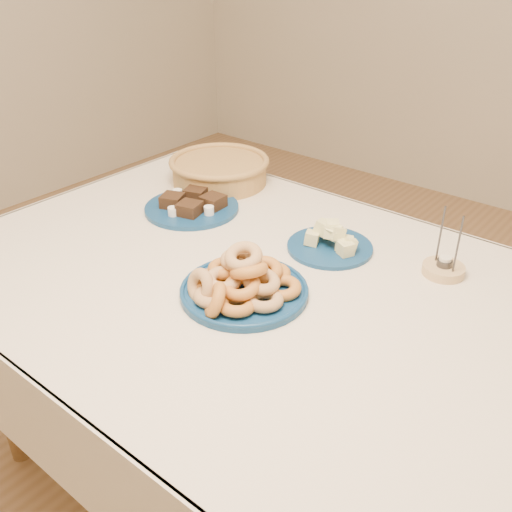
# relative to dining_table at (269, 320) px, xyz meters

# --- Properties ---
(ground) EXTENTS (5.00, 5.00, 0.00)m
(ground) POSITION_rel_dining_table_xyz_m (0.00, 0.00, -0.64)
(ground) COLOR olive
(ground) RESTS_ON ground
(dining_table) EXTENTS (1.71, 1.11, 0.75)m
(dining_table) POSITION_rel_dining_table_xyz_m (0.00, 0.00, 0.00)
(dining_table) COLOR brown
(dining_table) RESTS_ON ground
(donut_platter) EXTENTS (0.40, 0.40, 0.14)m
(donut_platter) POSITION_rel_dining_table_xyz_m (-0.02, -0.08, 0.14)
(donut_platter) COLOR navy
(donut_platter) RESTS_ON dining_table
(melon_plate) EXTENTS (0.24, 0.24, 0.08)m
(melon_plate) POSITION_rel_dining_table_xyz_m (0.02, 0.24, 0.13)
(melon_plate) COLOR navy
(melon_plate) RESTS_ON dining_table
(brownie_plate) EXTENTS (0.30, 0.30, 0.05)m
(brownie_plate) POSITION_rel_dining_table_xyz_m (-0.44, 0.18, 0.12)
(brownie_plate) COLOR navy
(brownie_plate) RESTS_ON dining_table
(wicker_basket) EXTENTS (0.38, 0.38, 0.09)m
(wicker_basket) POSITION_rel_dining_table_xyz_m (-0.52, 0.39, 0.15)
(wicker_basket) COLOR olive
(wicker_basket) RESTS_ON dining_table
(candle_holder) EXTENTS (0.14, 0.14, 0.17)m
(candle_holder) POSITION_rel_dining_table_xyz_m (0.30, 0.31, 0.12)
(candle_holder) COLOR tan
(candle_holder) RESTS_ON dining_table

